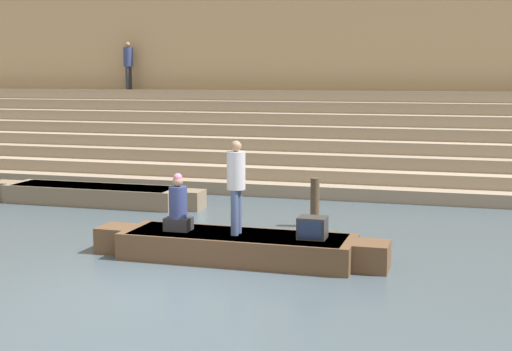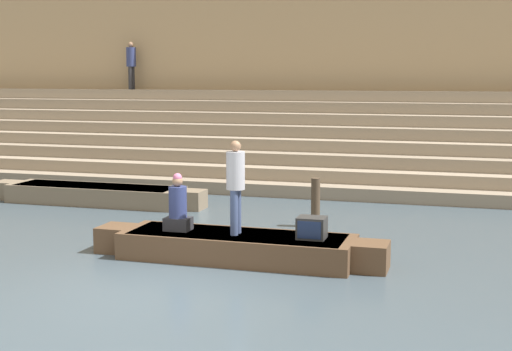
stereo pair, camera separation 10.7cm
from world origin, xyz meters
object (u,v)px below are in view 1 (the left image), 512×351
Objects in this scene: person_on_steps at (128,62)px; person_standing at (236,181)px; moored_boat_shore at (94,194)px; mooring_post at (315,202)px; person_rowing at (178,208)px; tv_set at (312,228)px; rowboat_main at (237,246)px.

person_standing is at bearing -44.20° from person_on_steps.
moored_boat_shore is 5.55× the size of mooring_post.
mooring_post is (1.89, 3.24, -0.37)m from person_rowing.
rowboat_main is at bearing -179.19° from tv_set.
moored_boat_shore is at bearing 142.30° from person_standing.
person_rowing is 0.98× the size of mooring_post.
person_rowing reaches higher than tv_set.
person_rowing reaches higher than moored_boat_shore.
rowboat_main is 1.31m from person_rowing.
rowboat_main is 1.43m from tv_set.
person_on_steps is at bearing 104.61° from moored_boat_shore.
person_standing is 3.43× the size of tv_set.
person_rowing is at bearing -179.22° from tv_set.
person_standing is 0.99× the size of person_on_steps.
moored_boat_shore is 8.49m from person_on_steps.
person_on_steps is (-2.53, 7.29, 3.54)m from moored_boat_shore.
person_standing is at bearing -178.17° from tv_set.
person_rowing reaches higher than mooring_post.
rowboat_main is 3.19× the size of person_on_steps.
mooring_post is at bearing 54.83° from person_rowing.
person_standing is 7.01m from moored_boat_shore.
moored_boat_shore is (-5.33, 4.38, -0.00)m from rowboat_main.
moored_boat_shore is at bearing 169.26° from mooring_post.
rowboat_main is 11.02× the size of tv_set.
person_rowing is at bearing -50.86° from moored_boat_shore.
mooring_post reaches higher than tv_set.
rowboat_main is 14.50m from person_on_steps.
person_on_steps is at bearing 135.59° from mooring_post.
rowboat_main is 5.01× the size of mooring_post.
tv_set is 0.29× the size of person_on_steps.
mooring_post is (0.77, 3.25, -0.91)m from person_standing.
person_standing is 1.25m from person_rowing.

